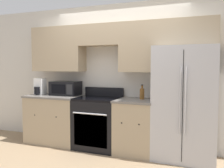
{
  "coord_description": "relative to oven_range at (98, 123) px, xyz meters",
  "views": [
    {
      "loc": [
        1.59,
        -3.68,
        1.48
      ],
      "look_at": [
        -0.0,
        0.31,
        1.16
      ],
      "focal_mm": 40.0,
      "sensor_mm": 36.0,
      "label": 1
    }
  ],
  "objects": [
    {
      "name": "microwave",
      "position": [
        -0.73,
        0.1,
        0.58
      ],
      "size": [
        0.54,
        0.35,
        0.27
      ],
      "color": "black",
      "rests_on": "lower_cabinets_left"
    },
    {
      "name": "refrigerator",
      "position": [
        1.49,
        0.04,
        0.43
      ],
      "size": [
        0.95,
        0.73,
        1.77
      ],
      "color": "#B7B7BC",
      "rests_on": "ground_plane"
    },
    {
      "name": "wall_back",
      "position": [
        0.29,
        0.27,
        1.05
      ],
      "size": [
        8.0,
        0.39,
        2.6
      ],
      "color": "beige",
      "rests_on": "ground_plane"
    },
    {
      "name": "lower_cabinets_left",
      "position": [
        -0.9,
        -0.0,
        -0.0
      ],
      "size": [
        1.06,
        0.64,
        0.91
      ],
      "color": "tan",
      "rests_on": "ground_plane"
    },
    {
      "name": "coffee_maker",
      "position": [
        -1.25,
        -0.01,
        0.6
      ],
      "size": [
        0.18,
        0.23,
        0.32
      ],
      "color": "white",
      "rests_on": "lower_cabinets_left"
    },
    {
      "name": "bottle",
      "position": [
        0.78,
        0.09,
        0.55
      ],
      "size": [
        0.08,
        0.08,
        0.25
      ],
      "color": "brown",
      "rests_on": "lower_cabinets_right"
    },
    {
      "name": "oven_range",
      "position": [
        0.0,
        0.0,
        0.0
      ],
      "size": [
        0.77,
        0.65,
        1.07
      ],
      "color": "black",
      "rests_on": "ground_plane"
    },
    {
      "name": "lower_cabinets_right",
      "position": [
        0.7,
        -0.0,
        -0.0
      ],
      "size": [
        0.66,
        0.64,
        0.91
      ],
      "color": "tan",
      "rests_on": "ground_plane"
    },
    {
      "name": "ground_plane",
      "position": [
        0.27,
        -0.31,
        -0.46
      ],
      "size": [
        12.0,
        12.0,
        0.0
      ],
      "primitive_type": "plane",
      "color": "#937A5B"
    }
  ]
}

